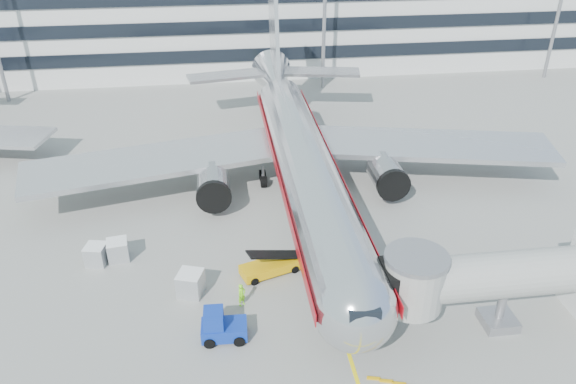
{
  "coord_description": "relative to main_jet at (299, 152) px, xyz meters",
  "views": [
    {
      "loc": [
        -7.25,
        -34.44,
        26.15
      ],
      "look_at": [
        -1.97,
        4.86,
        4.0
      ],
      "focal_mm": 35.0,
      "sensor_mm": 36.0,
      "label": 1
    }
  ],
  "objects": [
    {
      "name": "terminal",
      "position": [
        0.0,
        46.23,
        3.57
      ],
      "size": [
        150.0,
        24.25,
        15.6
      ],
      "color": "silver",
      "rests_on": "ground"
    },
    {
      "name": "ground",
      "position": [
        0.0,
        -11.72,
        -4.23
      ],
      "size": [
        180.0,
        180.0,
        0.0
      ],
      "primitive_type": "plane",
      "color": "gray",
      "rests_on": "ground"
    },
    {
      "name": "cargo_container_front",
      "position": [
        -9.92,
        -13.72,
        -3.33
      ],
      "size": [
        2.14,
        2.14,
        1.8
      ],
      "color": "#B8BBC0",
      "rests_on": "ground"
    },
    {
      "name": "jet_bridge",
      "position": [
        12.18,
        -19.72,
        -0.36
      ],
      "size": [
        17.8,
        4.5,
        7.0
      ],
      "color": "silver",
      "rests_on": "ground"
    },
    {
      "name": "ramp_worker",
      "position": [
        -6.38,
        -15.46,
        -3.36
      ],
      "size": [
        0.76,
        0.73,
        1.76
      ],
      "primitive_type": "imported",
      "rotation": [
        0.0,
        0.0,
        0.7
      ],
      "color": "#85FA1A",
      "rests_on": "ground"
    },
    {
      "name": "lead_in_line",
      "position": [
        0.0,
        -1.72,
        -4.23
      ],
      "size": [
        0.25,
        70.0,
        0.01
      ],
      "primitive_type": "cube",
      "color": "yellow",
      "rests_on": "ground"
    },
    {
      "name": "baggage_tug",
      "position": [
        -7.9,
        -18.53,
        -3.27
      ],
      "size": [
        3.01,
        1.99,
        2.21
      ],
      "color": "#0E2E9A",
      "rests_on": "ground"
    },
    {
      "name": "main_jet",
      "position": [
        0.0,
        0.0,
        0.0
      ],
      "size": [
        50.95,
        48.7,
        16.06
      ],
      "color": "silver",
      "rests_on": "ground"
    },
    {
      "name": "belt_loader",
      "position": [
        -4.0,
        -12.1,
        -3.58
      ],
      "size": [
        4.92,
        3.02,
        2.3
      ],
      "color": "#DA9F09",
      "rests_on": "ground"
    },
    {
      "name": "cargo_container_left",
      "position": [
        -17.22,
        -9.03,
        -3.42
      ],
      "size": [
        1.8,
        1.8,
        1.61
      ],
      "color": "#B8BBC0",
      "rests_on": "ground"
    },
    {
      "name": "cargo_container_right",
      "position": [
        -15.64,
        -8.69,
        -3.4
      ],
      "size": [
        1.77,
        1.77,
        1.66
      ],
      "color": "#B8BBC0",
      "rests_on": "ground"
    }
  ]
}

